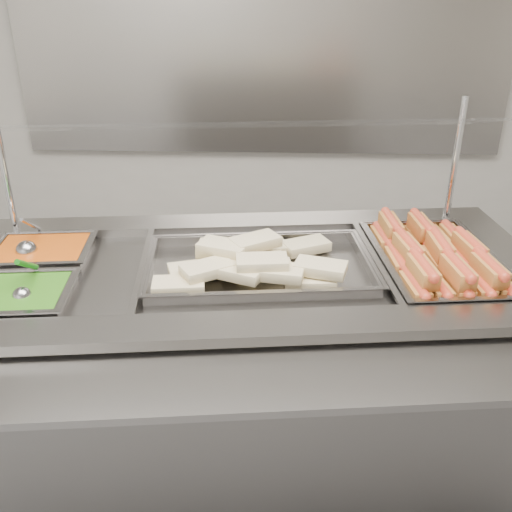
{
  "coord_description": "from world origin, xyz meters",
  "views": [
    {
      "loc": [
        0.11,
        -1.16,
        1.6
      ],
      "look_at": [
        0.05,
        0.34,
        0.87
      ],
      "focal_mm": 40.0,
      "sensor_mm": 36.0,
      "label": 1
    }
  ],
  "objects_px": {
    "steam_counter": "(242,379)",
    "sneeze_guard": "(236,130)",
    "pan_hotdogs": "(434,269)",
    "serving_spoon": "(23,290)",
    "ladle": "(27,249)",
    "pan_wraps": "(259,270)"
  },
  "relations": [
    {
      "from": "steam_counter",
      "to": "pan_wraps",
      "type": "height_order",
      "value": "pan_wraps"
    },
    {
      "from": "sneeze_guard",
      "to": "serving_spoon",
      "type": "distance_m",
      "value": 0.76
    },
    {
      "from": "steam_counter",
      "to": "serving_spoon",
      "type": "relative_size",
      "value": 10.88
    },
    {
      "from": "serving_spoon",
      "to": "pan_hotdogs",
      "type": "bearing_deg",
      "value": 13.09
    },
    {
      "from": "steam_counter",
      "to": "sneeze_guard",
      "type": "height_order",
      "value": "sneeze_guard"
    },
    {
      "from": "steam_counter",
      "to": "pan_hotdogs",
      "type": "bearing_deg",
      "value": 6.2
    },
    {
      "from": "sneeze_guard",
      "to": "ladle",
      "type": "bearing_deg",
      "value": -166.48
    },
    {
      "from": "ladle",
      "to": "serving_spoon",
      "type": "bearing_deg",
      "value": -69.79
    },
    {
      "from": "steam_counter",
      "to": "serving_spoon",
      "type": "height_order",
      "value": "serving_spoon"
    },
    {
      "from": "steam_counter",
      "to": "serving_spoon",
      "type": "bearing_deg",
      "value": -160.11
    },
    {
      "from": "sneeze_guard",
      "to": "pan_hotdogs",
      "type": "relative_size",
      "value": 2.87
    },
    {
      "from": "sneeze_guard",
      "to": "serving_spoon",
      "type": "relative_size",
      "value": 9.28
    },
    {
      "from": "pan_hotdogs",
      "to": "steam_counter",
      "type": "bearing_deg",
      "value": -173.8
    },
    {
      "from": "serving_spoon",
      "to": "ladle",
      "type": "bearing_deg",
      "value": 110.21
    },
    {
      "from": "steam_counter",
      "to": "sneeze_guard",
      "type": "xyz_separation_m",
      "value": [
        -0.02,
        0.21,
        0.77
      ]
    },
    {
      "from": "sneeze_guard",
      "to": "pan_hotdogs",
      "type": "distance_m",
      "value": 0.74
    },
    {
      "from": "steam_counter",
      "to": "ladle",
      "type": "xyz_separation_m",
      "value": [
        -0.66,
        0.05,
        0.43
      ]
    },
    {
      "from": "sneeze_guard",
      "to": "ladle",
      "type": "distance_m",
      "value": 0.74
    },
    {
      "from": "pan_wraps",
      "to": "sneeze_guard",
      "type": "bearing_deg",
      "value": 111.55
    },
    {
      "from": "steam_counter",
      "to": "pan_wraps",
      "type": "xyz_separation_m",
      "value": [
        0.06,
        0.01,
        0.4
      ]
    },
    {
      "from": "sneeze_guard",
      "to": "ladle",
      "type": "relative_size",
      "value": 8.64
    },
    {
      "from": "sneeze_guard",
      "to": "pan_wraps",
      "type": "height_order",
      "value": "sneeze_guard"
    }
  ]
}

